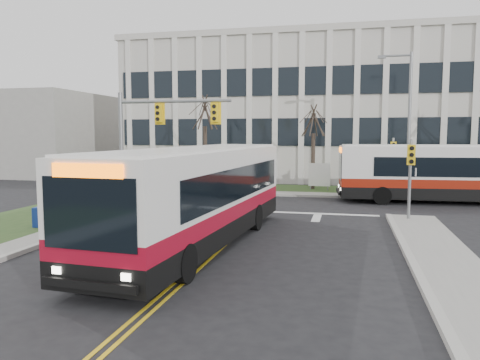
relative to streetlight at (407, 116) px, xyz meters
name	(u,v)px	position (x,y,z in m)	size (l,w,h in m)	color
ground	(218,249)	(-8.03, -16.20, -5.19)	(120.00, 120.00, 0.00)	black
sidewalk_cross	(356,196)	(-3.03, -1.00, -5.12)	(44.00, 1.60, 0.14)	#9E9B93
building_lawn	(355,191)	(-3.03, 1.80, -5.13)	(44.00, 5.00, 0.12)	#2B481F
office_building	(355,113)	(-3.03, 13.80, 0.81)	(40.00, 16.00, 12.00)	beige
building_annex	(39,134)	(-34.03, 9.80, -1.19)	(12.00, 12.00, 8.00)	#9E9B93
mast_arm_signal	(150,130)	(-13.65, -9.04, -0.94)	(6.11, 0.38, 6.20)	slate
signal_pole_near	(410,168)	(-0.83, -9.30, -2.69)	(0.34, 0.39, 3.80)	slate
signal_pole_far	(393,158)	(-0.83, -0.80, -2.69)	(0.34, 0.39, 3.80)	slate
streetlight	(407,116)	(0.00, 0.00, 0.00)	(2.15, 0.25, 9.20)	slate
directory_sign	(319,175)	(-5.53, 1.30, -4.02)	(1.50, 0.12, 2.00)	slate
tree_left	(205,114)	(-14.03, 1.80, 0.32)	(1.80, 1.80, 7.70)	#42352B
tree_mid	(314,122)	(-6.03, 2.00, -0.31)	(1.80, 1.80, 6.82)	#42352B
bus_main	(198,198)	(-8.87, -15.81, -3.46)	(2.82, 13.03, 3.47)	silver
bus_cross	(450,175)	(2.21, -2.51, -3.52)	(2.71, 12.53, 3.34)	silver
newspaper_box_blue	(40,218)	(-16.27, -14.62, -4.72)	(0.50, 0.45, 0.95)	navy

